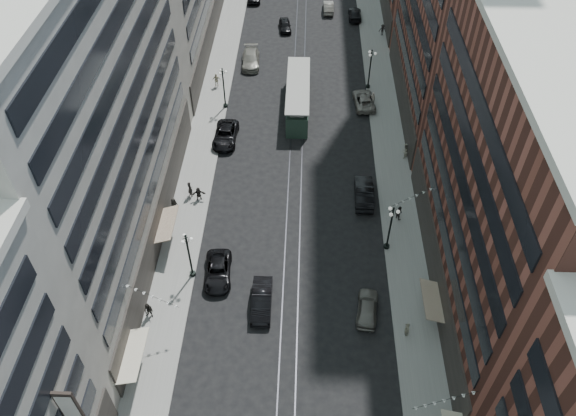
# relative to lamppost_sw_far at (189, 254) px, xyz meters

# --- Properties ---
(ground) EXTENTS (220.00, 220.00, 0.00)m
(ground) POSITION_rel_lamppost_sw_far_xyz_m (9.20, 32.00, -3.10)
(ground) COLOR black
(ground) RESTS_ON ground
(sidewalk_west) EXTENTS (4.00, 180.00, 0.15)m
(sidewalk_west) POSITION_rel_lamppost_sw_far_xyz_m (-1.80, 42.00, -3.02)
(sidewalk_west) COLOR gray
(sidewalk_west) RESTS_ON ground
(sidewalk_east) EXTENTS (4.00, 180.00, 0.15)m
(sidewalk_east) POSITION_rel_lamppost_sw_far_xyz_m (20.20, 42.00, -3.02)
(sidewalk_east) COLOR gray
(sidewalk_east) RESTS_ON ground
(rail_west) EXTENTS (0.12, 180.00, 0.02)m
(rail_west) POSITION_rel_lamppost_sw_far_xyz_m (8.50, 42.00, -3.09)
(rail_west) COLOR #2D2D33
(rail_west) RESTS_ON ground
(rail_east) EXTENTS (0.12, 180.00, 0.02)m
(rail_east) POSITION_rel_lamppost_sw_far_xyz_m (9.90, 42.00, -3.09)
(rail_east) COLOR #2D2D33
(rail_east) RESTS_ON ground
(building_west_mid) EXTENTS (8.00, 36.00, 28.00)m
(building_west_mid) POSITION_rel_lamppost_sw_far_xyz_m (-7.80, 5.00, 10.90)
(building_west_mid) COLOR #A29D90
(building_west_mid) RESTS_ON ground
(building_east_mid) EXTENTS (8.00, 30.00, 24.00)m
(building_east_mid) POSITION_rel_lamppost_sw_far_xyz_m (26.20, -0.00, 8.90)
(building_east_mid) COLOR brown
(building_east_mid) RESTS_ON ground
(lamppost_sw_far) EXTENTS (1.03, 1.14, 5.52)m
(lamppost_sw_far) POSITION_rel_lamppost_sw_far_xyz_m (0.00, 0.00, 0.00)
(lamppost_sw_far) COLOR black
(lamppost_sw_far) RESTS_ON sidewalk_west
(lamppost_sw_mid) EXTENTS (1.03, 1.14, 5.52)m
(lamppost_sw_mid) POSITION_rel_lamppost_sw_far_xyz_m (0.00, 27.00, 0.00)
(lamppost_sw_mid) COLOR black
(lamppost_sw_mid) RESTS_ON sidewalk_west
(lamppost_se_far) EXTENTS (1.03, 1.14, 5.52)m
(lamppost_se_far) POSITION_rel_lamppost_sw_far_xyz_m (18.40, 4.00, 0.00)
(lamppost_se_far) COLOR black
(lamppost_se_far) RESTS_ON sidewalk_east
(lamppost_se_mid) EXTENTS (1.03, 1.14, 5.52)m
(lamppost_se_mid) POSITION_rel_lamppost_sw_far_xyz_m (18.40, 32.00, 0.00)
(lamppost_se_mid) COLOR black
(lamppost_se_mid) RESTS_ON sidewalk_east
(streetcar) EXTENTS (2.83, 12.79, 3.54)m
(streetcar) POSITION_rel_lamppost_sw_far_xyz_m (9.20, 27.17, -1.46)
(streetcar) COLOR #273D30
(streetcar) RESTS_ON ground
(car_2) EXTENTS (2.75, 5.33, 1.44)m
(car_2) POSITION_rel_lamppost_sw_far_xyz_m (2.40, 0.01, -2.38)
(car_2) COLOR black
(car_2) RESTS_ON ground
(car_4) EXTENTS (2.32, 4.58, 1.49)m
(car_4) POSITION_rel_lamppost_sw_far_xyz_m (16.00, -3.58, -2.35)
(car_4) COLOR #636158
(car_4) RESTS_ON ground
(car_5) EXTENTS (1.80, 5.01, 1.65)m
(car_5) POSITION_rel_lamppost_sw_far_xyz_m (6.69, -3.17, -2.27)
(car_5) COLOR black
(car_5) RESTS_ON ground
(pedestrian_2) EXTENTS (0.92, 0.64, 1.73)m
(pedestrian_2) POSITION_rel_lamppost_sw_far_xyz_m (-3.01, -4.73, -2.08)
(pedestrian_2) COLOR black
(pedestrian_2) RESTS_ON sidewalk_west
(pedestrian_4) EXTENTS (0.56, 0.97, 1.57)m
(pedestrian_4) POSITION_rel_lamppost_sw_far_xyz_m (19.19, -5.77, -2.16)
(pedestrian_4) COLOR #ABA68E
(pedestrian_4) RESTS_ON sidewalk_east
(car_7) EXTENTS (2.80, 5.78, 1.58)m
(car_7) POSITION_rel_lamppost_sw_far_xyz_m (0.80, 20.32, -2.30)
(car_7) COLOR black
(car_7) RESTS_ON ground
(car_8) EXTENTS (2.69, 5.94, 1.69)m
(car_8) POSITION_rel_lamppost_sw_far_xyz_m (2.40, 37.44, -2.25)
(car_8) COLOR slate
(car_8) RESTS_ON ground
(car_10) EXTENTS (1.99, 5.44, 1.78)m
(car_10) POSITION_rel_lamppost_sw_far_xyz_m (16.56, 10.89, -2.21)
(car_10) COLOR black
(car_10) RESTS_ON ground
(car_11) EXTENTS (2.93, 5.47, 1.46)m
(car_11) POSITION_rel_lamppost_sw_far_xyz_m (17.60, 28.15, -2.37)
(car_11) COLOR gray
(car_11) RESTS_ON ground
(car_12) EXTENTS (2.02, 4.86, 1.40)m
(car_12) POSITION_rel_lamppost_sw_far_xyz_m (17.60, 51.68, -2.39)
(car_12) COLOR black
(car_12) RESTS_ON ground
(car_13) EXTENTS (2.19, 4.35, 1.42)m
(car_13) POSITION_rel_lamppost_sw_far_xyz_m (6.79, 47.59, -2.38)
(car_13) COLOR black
(car_13) RESTS_ON ground
(car_14) EXTENTS (1.59, 4.48, 1.47)m
(car_14) POSITION_rel_lamppost_sw_far_xyz_m (13.50, 53.83, -2.36)
(car_14) COLOR slate
(car_14) RESTS_ON ground
(pedestrian_5) EXTENTS (1.50, 0.68, 1.57)m
(pedestrian_5) POSITION_rel_lamppost_sw_far_xyz_m (-0.87, 10.08, -2.16)
(pedestrian_5) COLOR black
(pedestrian_5) RESTS_ON sidewalk_west
(pedestrian_6) EXTENTS (1.12, 0.53, 1.88)m
(pedestrian_6) POSITION_rel_lamppost_sw_far_xyz_m (-1.64, 31.55, -2.01)
(pedestrian_6) COLOR beige
(pedestrian_6) RESTS_ON sidewalk_west
(pedestrian_7) EXTENTS (0.84, 0.89, 1.63)m
(pedestrian_7) POSITION_rel_lamppost_sw_far_xyz_m (19.91, 8.02, -2.13)
(pedestrian_7) COLOR black
(pedestrian_7) RESTS_ON sidewalk_east
(pedestrian_8) EXTENTS (0.61, 0.41, 1.65)m
(pedestrian_8) POSITION_rel_lamppost_sw_far_xyz_m (18.70, 28.29, -2.12)
(pedestrian_8) COLOR #B7A898
(pedestrian_8) RESTS_ON sidewalk_east
(pedestrian_9) EXTENTS (1.10, 0.47, 1.69)m
(pedestrian_9) POSITION_rel_lamppost_sw_far_xyz_m (21.45, 46.17, -2.10)
(pedestrian_9) COLOR black
(pedestrian_9) RESTS_ON sidewalk_east
(pedestrian_extra_0) EXTENTS (1.00, 1.02, 1.89)m
(pedestrian_extra_0) POSITION_rel_lamppost_sw_far_xyz_m (21.58, 17.71, -2.00)
(pedestrian_extra_0) COLOR #9B9581
(pedestrian_extra_0) RESTS_ON sidewalk_east
(pedestrian_extra_1) EXTENTS (0.88, 0.97, 1.75)m
(pedestrian_extra_1) POSITION_rel_lamppost_sw_far_xyz_m (-3.12, 8.22, -2.07)
(pedestrian_extra_1) COLOR black
(pedestrian_extra_1) RESTS_ON sidewalk_west
(pedestrian_extra_2) EXTENTS (0.81, 0.81, 1.90)m
(pedestrian_extra_2) POSITION_rel_lamppost_sw_far_xyz_m (-1.83, 10.57, -1.99)
(pedestrian_extra_2) COLOR black
(pedestrian_extra_2) RESTS_ON sidewalk_west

